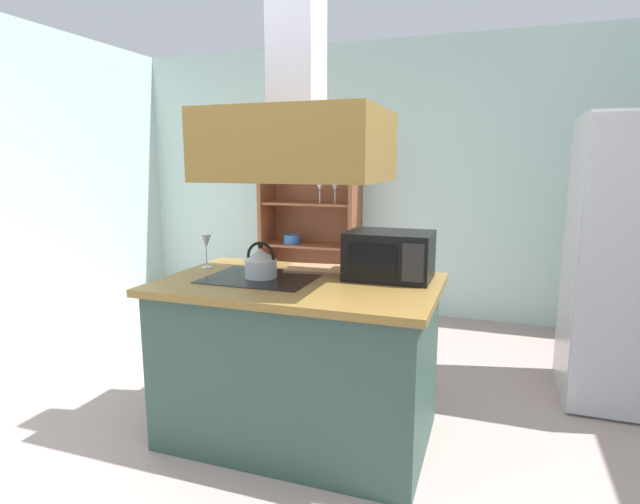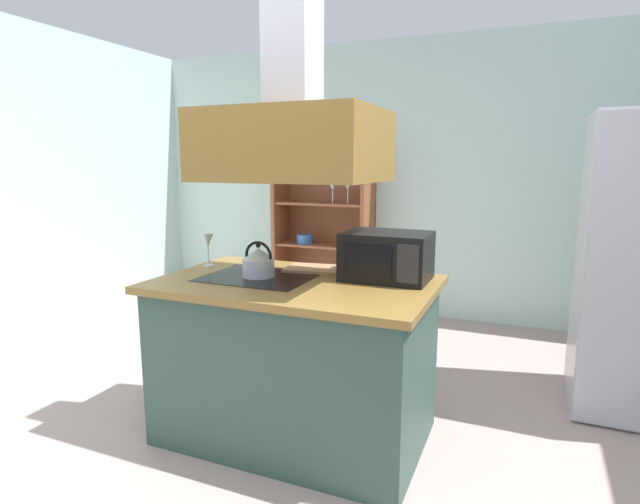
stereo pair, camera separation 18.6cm
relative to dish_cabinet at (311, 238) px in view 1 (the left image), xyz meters
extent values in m
plane|color=#A58D87|center=(0.96, -2.78, -0.76)|extent=(7.80, 7.80, 0.00)
cube|color=silver|center=(0.96, 0.22, 0.59)|extent=(6.00, 0.12, 2.70)
cube|color=#304B43|center=(0.82, -2.40, -0.33)|extent=(1.41, 0.85, 0.86)
cube|color=olive|center=(0.82, -2.40, 0.12)|extent=(1.49, 0.93, 0.04)
cube|color=black|center=(0.60, -2.40, 0.14)|extent=(0.60, 0.48, 0.00)
cube|color=olive|center=(0.82, -2.40, 0.86)|extent=(0.90, 0.70, 0.36)
cube|color=#B3B4C6|center=(0.82, -2.40, 1.49)|extent=(0.24, 0.24, 0.90)
cube|color=#B9B8C1|center=(2.50, -1.64, 0.15)|extent=(0.44, 0.03, 1.78)
cube|color=brown|center=(-0.48, -0.04, 0.10)|extent=(0.04, 0.40, 1.72)
cube|color=brown|center=(0.49, -0.04, 0.10)|extent=(0.04, 0.40, 1.72)
cube|color=brown|center=(0.00, -0.04, 0.95)|extent=(1.01, 0.40, 0.03)
cube|color=brown|center=(0.00, -0.04, -0.72)|extent=(1.01, 0.40, 0.08)
cube|color=brown|center=(0.00, 0.15, 0.10)|extent=(1.01, 0.02, 1.72)
cube|color=brown|center=(0.00, -0.04, -0.07)|extent=(0.93, 0.36, 0.02)
cube|color=brown|center=(0.00, -0.04, 0.36)|extent=(0.93, 0.36, 0.02)
cylinder|color=#345EA5|center=(-0.18, -0.09, -0.03)|extent=(0.18, 0.18, 0.05)
cylinder|color=#3368A9|center=(-0.18, -0.09, 0.01)|extent=(0.17, 0.17, 0.05)
cylinder|color=silver|center=(0.12, -0.08, 0.43)|extent=(0.01, 0.01, 0.12)
cone|color=silver|center=(0.12, -0.08, 0.53)|extent=(0.07, 0.07, 0.08)
cylinder|color=silver|center=(0.28, -0.08, 0.43)|extent=(0.01, 0.01, 0.12)
cone|color=silver|center=(0.28, -0.08, 0.53)|extent=(0.07, 0.07, 0.08)
cylinder|color=#AFB9C7|center=(0.60, -2.40, 0.19)|extent=(0.18, 0.18, 0.10)
cone|color=#B2C2C4|center=(0.60, -2.40, 0.27)|extent=(0.17, 0.17, 0.06)
sphere|color=black|center=(0.60, -2.40, 0.32)|extent=(0.03, 0.03, 0.03)
torus|color=black|center=(0.60, -2.40, 0.26)|extent=(0.17, 0.02, 0.17)
cube|color=#AF7B53|center=(0.82, -2.12, 0.15)|extent=(0.37, 0.29, 0.02)
cube|color=black|center=(1.27, -2.17, 0.27)|extent=(0.46, 0.34, 0.26)
cube|color=black|center=(1.21, -2.35, 0.27)|extent=(0.26, 0.01, 0.17)
cube|color=#262628|center=(1.42, -2.35, 0.27)|extent=(0.11, 0.01, 0.20)
cylinder|color=silver|center=(0.16, -2.26, 0.14)|extent=(0.06, 0.06, 0.01)
cylinder|color=silver|center=(0.16, -2.26, 0.20)|extent=(0.01, 0.01, 0.11)
cone|color=silver|center=(0.16, -2.26, 0.30)|extent=(0.08, 0.08, 0.09)
camera|label=1|loc=(1.81, -4.86, 0.77)|focal=28.25mm
camera|label=2|loc=(1.98, -4.79, 0.77)|focal=28.25mm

